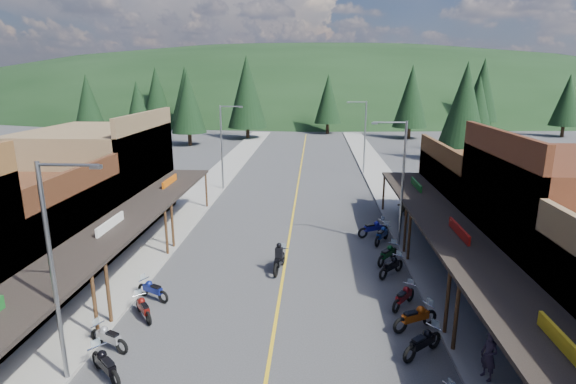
% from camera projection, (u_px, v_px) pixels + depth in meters
% --- Properties ---
extents(ground, '(220.00, 220.00, 0.00)m').
position_uv_depth(ground, '(278.00, 304.00, 21.48)').
color(ground, '#38383A').
rests_on(ground, ground).
extents(centerline, '(0.15, 90.00, 0.01)m').
position_uv_depth(centerline, '(296.00, 196.00, 40.80)').
color(centerline, gold).
rests_on(centerline, ground).
extents(sidewalk_west, '(3.40, 94.00, 0.15)m').
position_uv_depth(sidewalk_west, '(202.00, 194.00, 41.29)').
color(sidewalk_west, gray).
rests_on(sidewalk_west, ground).
extents(sidewalk_east, '(3.40, 94.00, 0.15)m').
position_uv_depth(sidewalk_east, '(393.00, 197.00, 40.29)').
color(sidewalk_east, gray).
rests_on(sidewalk_east, ground).
extents(shop_west_2, '(10.90, 9.00, 6.20)m').
position_uv_depth(shop_west_2, '(17.00, 236.00, 23.28)').
color(shop_west_2, '#3F2111').
rests_on(shop_west_2, ground).
extents(shop_west_3, '(10.90, 10.20, 8.20)m').
position_uv_depth(shop_west_3, '(100.00, 177.00, 32.31)').
color(shop_west_3, brown).
rests_on(shop_west_3, ground).
extents(shop_east_2, '(10.90, 9.00, 8.20)m').
position_uv_depth(shop_east_2, '(568.00, 229.00, 21.44)').
color(shop_east_2, '#562B19').
rests_on(shop_east_2, ground).
extents(shop_east_3, '(10.90, 10.20, 6.20)m').
position_uv_depth(shop_east_3, '(490.00, 197.00, 30.97)').
color(shop_east_3, '#4C2D16').
rests_on(shop_east_3, ground).
extents(streetlight_0, '(2.16, 0.18, 8.00)m').
position_uv_depth(streetlight_0, '(56.00, 266.00, 14.96)').
color(streetlight_0, gray).
rests_on(streetlight_0, ground).
extents(streetlight_1, '(2.16, 0.18, 8.00)m').
position_uv_depth(streetlight_1, '(223.00, 144.00, 42.02)').
color(streetlight_1, gray).
rests_on(streetlight_1, ground).
extents(streetlight_2, '(2.16, 0.18, 8.00)m').
position_uv_depth(streetlight_2, '(401.00, 179.00, 27.69)').
color(streetlight_2, gray).
rests_on(streetlight_2, ground).
extents(streetlight_3, '(2.16, 0.18, 8.00)m').
position_uv_depth(streetlight_3, '(364.00, 134.00, 48.95)').
color(streetlight_3, gray).
rests_on(streetlight_3, ground).
extents(ridge_hill, '(310.00, 140.00, 60.00)m').
position_uv_depth(ridge_hill, '(310.00, 108.00, 151.94)').
color(ridge_hill, black).
rests_on(ridge_hill, ground).
extents(pine_0, '(5.04, 5.04, 11.00)m').
position_uv_depth(pine_0, '(88.00, 99.00, 82.08)').
color(pine_0, black).
rests_on(pine_0, ground).
extents(pine_1, '(5.88, 5.88, 12.50)m').
position_uv_depth(pine_1, '(186.00, 94.00, 88.70)').
color(pine_1, black).
rests_on(pine_1, ground).
extents(pine_2, '(6.72, 6.72, 14.00)m').
position_uv_depth(pine_2, '(247.00, 92.00, 76.10)').
color(pine_2, black).
rests_on(pine_2, ground).
extents(pine_3, '(5.04, 5.04, 11.00)m').
position_uv_depth(pine_3, '(328.00, 99.00, 83.40)').
color(pine_3, black).
rests_on(pine_3, ground).
extents(pine_4, '(5.88, 5.88, 12.50)m').
position_uv_depth(pine_4, '(411.00, 96.00, 76.61)').
color(pine_4, black).
rests_on(pine_4, ground).
extents(pine_5, '(6.72, 6.72, 14.00)m').
position_uv_depth(pine_5, '(482.00, 90.00, 87.09)').
color(pine_5, black).
rests_on(pine_5, ground).
extents(pine_6, '(5.04, 5.04, 11.00)m').
position_uv_depth(pine_6, '(567.00, 100.00, 79.05)').
color(pine_6, black).
rests_on(pine_6, ground).
extents(pine_7, '(5.88, 5.88, 12.50)m').
position_uv_depth(pine_7, '(156.00, 92.00, 94.95)').
color(pine_7, black).
rests_on(pine_7, ground).
extents(pine_8, '(4.48, 4.48, 10.00)m').
position_uv_depth(pine_8, '(138.00, 112.00, 59.90)').
color(pine_8, black).
rests_on(pine_8, ground).
extents(pine_9, '(4.93, 4.93, 10.80)m').
position_uv_depth(pine_9, '(477.00, 108.00, 61.98)').
color(pine_9, black).
rests_on(pine_9, ground).
extents(pine_10, '(5.38, 5.38, 11.60)m').
position_uv_depth(pine_10, '(188.00, 102.00, 69.13)').
color(pine_10, black).
rests_on(pine_10, ground).
extents(pine_11, '(5.82, 5.82, 12.40)m').
position_uv_depth(pine_11, '(465.00, 105.00, 55.25)').
color(pine_11, black).
rests_on(pine_11, ground).
extents(bike_west_5, '(2.08, 1.97, 1.23)m').
position_uv_depth(bike_west_5, '(105.00, 363.00, 16.08)').
color(bike_west_5, black).
rests_on(bike_west_5, ground).
extents(bike_west_6, '(2.09, 1.46, 1.14)m').
position_uv_depth(bike_west_6, '(109.00, 336.00, 17.83)').
color(bike_west_6, '#9A999E').
rests_on(bike_west_6, ground).
extents(bike_west_7, '(1.70, 1.93, 1.11)m').
position_uv_depth(bike_west_7, '(143.00, 307.00, 20.12)').
color(bike_west_7, maroon).
rests_on(bike_west_7, ground).
extents(bike_west_8, '(2.06, 1.53, 1.13)m').
position_uv_depth(bike_west_8, '(153.00, 289.00, 21.82)').
color(bike_west_8, navy).
rests_on(bike_west_8, ground).
extents(bike_east_6, '(2.13, 1.96, 1.25)m').
position_uv_depth(bike_east_6, '(423.00, 341.00, 17.41)').
color(bike_east_6, black).
rests_on(bike_east_6, ground).
extents(bike_east_7, '(2.30, 1.67, 1.26)m').
position_uv_depth(bike_east_7, '(415.00, 316.00, 19.22)').
color(bike_east_7, '#B9490D').
rests_on(bike_east_7, ground).
extents(bike_east_8, '(1.76, 2.02, 1.16)m').
position_uv_depth(bike_east_8, '(404.00, 296.00, 21.11)').
color(bike_east_8, maroon).
rests_on(bike_east_8, ground).
extents(bike_east_9, '(1.95, 2.04, 1.21)m').
position_uv_depth(bike_east_9, '(391.00, 265.00, 24.45)').
color(bike_east_9, black).
rests_on(bike_east_9, ground).
extents(bike_east_10, '(1.86, 2.18, 1.24)m').
position_uv_depth(bike_east_10, '(388.00, 253.00, 26.10)').
color(bike_east_10, '#0B3B17').
rests_on(bike_east_10, ground).
extents(bike_east_11, '(1.71, 2.31, 1.27)m').
position_uv_depth(bike_east_11, '(382.00, 234.00, 29.23)').
color(bike_east_11, navy).
rests_on(bike_east_11, ground).
extents(bike_east_12, '(2.37, 1.74, 1.30)m').
position_uv_depth(bike_east_12, '(373.00, 227.00, 30.40)').
color(bike_east_12, navy).
rests_on(bike_east_12, ground).
extents(rider_on_bike, '(1.12, 2.43, 1.78)m').
position_uv_depth(rider_on_bike, '(279.00, 259.00, 24.98)').
color(rider_on_bike, black).
rests_on(rider_on_bike, ground).
extents(pedestrian_east_a, '(0.67, 0.79, 1.84)m').
position_uv_depth(pedestrian_east_a, '(489.00, 356.00, 15.78)').
color(pedestrian_east_a, '#2C2233').
rests_on(pedestrian_east_a, sidewalk_east).
extents(pedestrian_east_b, '(0.98, 0.94, 1.77)m').
position_uv_depth(pedestrian_east_b, '(401.00, 205.00, 34.34)').
color(pedestrian_east_b, brown).
rests_on(pedestrian_east_b, sidewalk_east).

